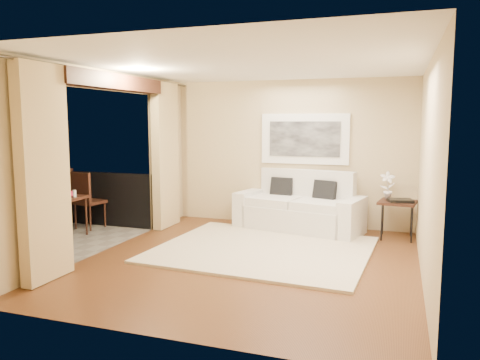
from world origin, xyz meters
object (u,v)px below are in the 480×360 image
at_px(orchid, 388,185).
at_px(balcony_chair_far, 85,196).
at_px(bistro_table, 65,201).
at_px(balcony_chair_near, 23,213).
at_px(sofa, 300,209).
at_px(side_table, 397,205).
at_px(ice_bucket, 61,189).

relative_size(orchid, balcony_chair_far, 0.45).
xyz_separation_m(bistro_table, balcony_chair_near, (-0.27, -0.66, -0.09)).
height_order(sofa, balcony_chair_near, sofa).
bearing_deg(balcony_chair_far, sofa, -153.07).
distance_m(side_table, orchid, 0.38).
bearing_deg(balcony_chair_near, orchid, 11.98).
distance_m(sofa, balcony_chair_far, 3.88).
distance_m(balcony_chair_far, balcony_chair_near, 1.27).
relative_size(orchid, bistro_table, 0.68).
xyz_separation_m(bistro_table, ice_bucket, (-0.14, 0.09, 0.18)).
relative_size(side_table, bistro_table, 0.95).
xyz_separation_m(side_table, bistro_table, (-5.29, -1.70, 0.03)).
xyz_separation_m(side_table, ice_bucket, (-5.43, -1.61, 0.22)).
bearing_deg(side_table, balcony_chair_far, -168.28).
bearing_deg(side_table, balcony_chair_near, -157.02).
bearing_deg(ice_bucket, balcony_chair_far, 78.72).
distance_m(side_table, balcony_chair_far, 5.45).
relative_size(orchid, balcony_chair_near, 0.53).
bearing_deg(balcony_chair_near, ice_bucket, 67.48).
xyz_separation_m(sofa, balcony_chair_far, (-3.68, -1.20, 0.23)).
bearing_deg(balcony_chair_far, orchid, -157.38).
height_order(balcony_chair_near, ice_bucket, balcony_chair_near).
bearing_deg(side_table, sofa, 176.61).
height_order(side_table, ice_bucket, ice_bucket).
relative_size(side_table, balcony_chair_near, 0.73).
bearing_deg(sofa, orchid, 14.43).
xyz_separation_m(orchid, balcony_chair_far, (-5.16, -1.27, -0.26)).
height_order(side_table, orchid, orchid).
xyz_separation_m(sofa, side_table, (1.65, -0.10, 0.20)).
height_order(side_table, balcony_chair_near, balcony_chair_near).
bearing_deg(balcony_chair_near, side_table, 9.90).
distance_m(bistro_table, balcony_chair_far, 0.59).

